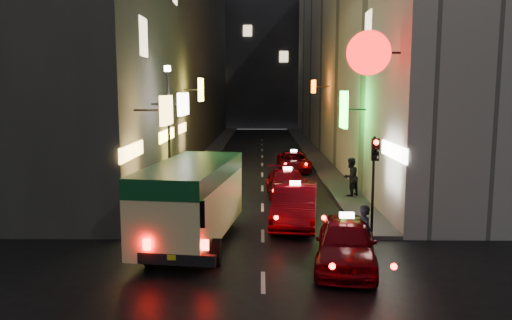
{
  "coord_description": "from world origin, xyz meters",
  "views": [
    {
      "loc": [
        -0.05,
        -9.23,
        5.26
      ],
      "look_at": [
        -0.3,
        13.0,
        2.19
      ],
      "focal_mm": 35.0,
      "sensor_mm": 36.0,
      "label": 1
    }
  ],
  "objects_px": {
    "traffic_light": "(375,164)",
    "minibus": "(192,193)",
    "lamp_post": "(169,126)",
    "pedestrian_crossing": "(365,230)",
    "taxi_near": "(346,238)"
  },
  "relations": [
    {
      "from": "minibus",
      "to": "traffic_light",
      "type": "height_order",
      "value": "traffic_light"
    },
    {
      "from": "traffic_light",
      "to": "taxi_near",
      "type": "bearing_deg",
      "value": -115.37
    },
    {
      "from": "minibus",
      "to": "lamp_post",
      "type": "relative_size",
      "value": 1.1
    },
    {
      "from": "pedestrian_crossing",
      "to": "traffic_light",
      "type": "bearing_deg",
      "value": -27.28
    },
    {
      "from": "minibus",
      "to": "lamp_post",
      "type": "distance_m",
      "value": 6.11
    },
    {
      "from": "minibus",
      "to": "taxi_near",
      "type": "xyz_separation_m",
      "value": [
        4.94,
        -2.16,
        -0.92
      ]
    },
    {
      "from": "traffic_light",
      "to": "lamp_post",
      "type": "bearing_deg",
      "value": 151.09
    },
    {
      "from": "traffic_light",
      "to": "lamp_post",
      "type": "relative_size",
      "value": 0.56
    },
    {
      "from": "taxi_near",
      "to": "traffic_light",
      "type": "xyz_separation_m",
      "value": [
        1.5,
        3.15,
        1.81
      ]
    },
    {
      "from": "minibus",
      "to": "lamp_post",
      "type": "bearing_deg",
      "value": 107.76
    },
    {
      "from": "taxi_near",
      "to": "traffic_light",
      "type": "bearing_deg",
      "value": 64.63
    },
    {
      "from": "traffic_light",
      "to": "minibus",
      "type": "bearing_deg",
      "value": -171.24
    },
    {
      "from": "minibus",
      "to": "traffic_light",
      "type": "relative_size",
      "value": 1.96
    },
    {
      "from": "minibus",
      "to": "taxi_near",
      "type": "bearing_deg",
      "value": -23.66
    },
    {
      "from": "pedestrian_crossing",
      "to": "lamp_post",
      "type": "relative_size",
      "value": 0.33
    }
  ]
}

